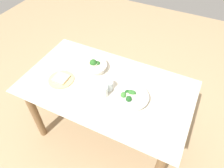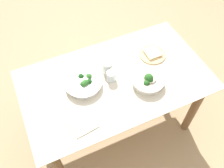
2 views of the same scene
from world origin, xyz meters
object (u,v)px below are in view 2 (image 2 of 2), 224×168
(broccoli_bowl_far, at_px, (84,83))
(fork_by_near_bowl, at_px, (68,139))
(bread_side_plate, at_px, (152,54))
(water_glass_center, at_px, (111,76))
(napkin_folded_upper, at_px, (84,124))
(table_knife_right, at_px, (169,69))
(water_glass_side, at_px, (107,67))
(fork_by_far_bowl, at_px, (140,65))
(broccoli_bowl_near, at_px, (148,81))
(table_knife_left, at_px, (120,46))

(broccoli_bowl_far, xyz_separation_m, fork_by_near_bowl, (-0.24, -0.36, -0.03))
(bread_side_plate, bearing_deg, water_glass_center, -167.37)
(broccoli_bowl_far, bearing_deg, napkin_folded_upper, -111.10)
(fork_by_near_bowl, bearing_deg, table_knife_right, 127.58)
(water_glass_side, height_order, napkin_folded_upper, water_glass_side)
(water_glass_center, relative_size, table_knife_right, 0.40)
(broccoli_bowl_far, relative_size, water_glass_center, 3.36)
(broccoli_bowl_far, relative_size, fork_by_far_bowl, 2.66)
(broccoli_bowl_near, height_order, table_knife_left, broccoli_bowl_near)
(bread_side_plate, bearing_deg, broccoli_bowl_far, -174.37)
(broccoli_bowl_far, distance_m, bread_side_plate, 0.62)
(table_knife_left, relative_size, napkin_folded_upper, 1.14)
(fork_by_near_bowl, distance_m, table_knife_left, 0.90)
(water_glass_side, bearing_deg, fork_by_far_bowl, -11.11)
(table_knife_right, bearing_deg, broccoli_bowl_near, -81.31)
(water_glass_center, bearing_deg, water_glass_side, 85.95)
(napkin_folded_upper, bearing_deg, broccoli_bowl_far, 68.90)
(water_glass_center, distance_m, table_knife_left, 0.36)
(fork_by_far_bowl, bearing_deg, table_knife_right, 32.04)
(broccoli_bowl_far, height_order, fork_by_near_bowl, broccoli_bowl_far)
(fork_by_far_bowl, height_order, table_knife_left, same)
(broccoli_bowl_near, relative_size, fork_by_near_bowl, 2.58)
(fork_by_near_bowl, relative_size, napkin_folded_upper, 0.56)
(broccoli_bowl_near, distance_m, napkin_folded_upper, 0.56)
(water_glass_center, bearing_deg, table_knife_left, 53.72)
(table_knife_left, bearing_deg, bread_side_plate, -77.35)
(broccoli_bowl_far, xyz_separation_m, fork_by_far_bowl, (0.47, 0.00, -0.03))
(broccoli_bowl_near, relative_size, fork_by_far_bowl, 2.33)
(fork_by_far_bowl, relative_size, fork_by_near_bowl, 1.11)
(table_knife_right, bearing_deg, fork_by_far_bowl, -130.81)
(water_glass_center, relative_size, napkin_folded_upper, 0.49)
(water_glass_side, height_order, table_knife_right, water_glass_side)
(broccoli_bowl_near, height_order, napkin_folded_upper, broccoli_bowl_near)
(water_glass_side, relative_size, fork_by_far_bowl, 0.98)
(broccoli_bowl_far, distance_m, broccoli_bowl_near, 0.47)
(table_knife_left, bearing_deg, broccoli_bowl_near, -120.25)
(water_glass_side, height_order, fork_by_far_bowl, water_glass_side)
(broccoli_bowl_far, bearing_deg, fork_by_far_bowl, 0.26)
(water_glass_center, xyz_separation_m, table_knife_left, (0.21, 0.29, -0.04))
(water_glass_center, height_order, water_glass_side, water_glass_side)
(water_glass_center, bearing_deg, napkin_folded_upper, -140.27)
(water_glass_side, bearing_deg, fork_by_near_bowl, -138.07)
(water_glass_side, relative_size, table_knife_right, 0.50)
(table_knife_left, bearing_deg, fork_by_near_bowl, -169.39)
(broccoli_bowl_far, xyz_separation_m, water_glass_side, (0.21, 0.05, 0.02))
(broccoli_bowl_near, bearing_deg, table_knife_left, 91.98)
(table_knife_right, bearing_deg, water_glass_side, -117.62)
(broccoli_bowl_near, height_order, fork_by_far_bowl, broccoli_bowl_near)
(table_knife_left, xyz_separation_m, table_knife_right, (0.24, -0.38, 0.00))
(water_glass_center, bearing_deg, fork_by_far_bowl, 7.04)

